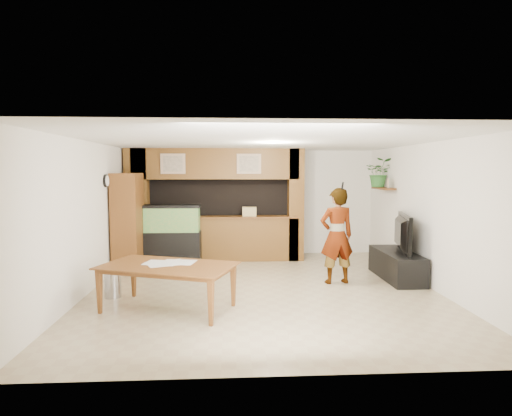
{
  "coord_description": "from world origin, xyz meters",
  "views": [
    {
      "loc": [
        -0.55,
        -7.42,
        2.1
      ],
      "look_at": [
        -0.09,
        0.6,
        1.39
      ],
      "focal_mm": 30.0,
      "sensor_mm": 36.0,
      "label": 1
    }
  ],
  "objects": [
    {
      "name": "photo_frame",
      "position": [
        2.85,
        1.69,
        1.82
      ],
      "size": [
        0.06,
        0.16,
        0.21
      ],
      "primitive_type": "cube",
      "rotation": [
        0.0,
        0.0,
        -0.22
      ],
      "color": "tan",
      "rests_on": "wall_shelf"
    },
    {
      "name": "newspaper_b",
      "position": [
        -1.62,
        -0.93,
        0.69
      ],
      "size": [
        0.57,
        0.47,
        0.01
      ],
      "primitive_type": "cube",
      "rotation": [
        0.0,
        0.0,
        -0.23
      ],
      "color": "silver",
      "rests_on": "dining_table"
    },
    {
      "name": "wall_left",
      "position": [
        -3.0,
        0.0,
        1.3
      ],
      "size": [
        0.0,
        6.5,
        6.5
      ],
      "primitive_type": "plane",
      "rotation": [
        1.57,
        0.0,
        1.57
      ],
      "color": "white",
      "rests_on": "floor"
    },
    {
      "name": "tv_stand",
      "position": [
        2.65,
        0.58,
        0.27
      ],
      "size": [
        0.59,
        1.6,
        0.53
      ],
      "primitive_type": "cube",
      "color": "black",
      "rests_on": "floor"
    },
    {
      "name": "newspaper_a",
      "position": [
        -1.55,
        -0.96,
        0.69
      ],
      "size": [
        0.68,
        0.6,
        0.01
      ],
      "primitive_type": "cube",
      "rotation": [
        0.0,
        0.0,
        0.41
      ],
      "color": "silver",
      "rests_on": "dining_table"
    },
    {
      "name": "wall_back",
      "position": [
        0.0,
        3.25,
        1.3
      ],
      "size": [
        6.0,
        0.0,
        6.0
      ],
      "primitive_type": "plane",
      "rotation": [
        1.57,
        0.0,
        0.0
      ],
      "color": "white",
      "rests_on": "floor"
    },
    {
      "name": "trash_can",
      "position": [
        -2.52,
        -0.36,
        0.25
      ],
      "size": [
        0.27,
        0.27,
        0.49
      ],
      "primitive_type": "cylinder",
      "color": "#B2B2B7",
      "rests_on": "floor"
    },
    {
      "name": "floor",
      "position": [
        0.0,
        0.0,
        0.0
      ],
      "size": [
        6.5,
        6.5,
        0.0
      ],
      "primitive_type": "plane",
      "color": "tan",
      "rests_on": "ground"
    },
    {
      "name": "counter_box",
      "position": [
        -0.13,
        2.45,
        1.15
      ],
      "size": [
        0.33,
        0.22,
        0.22
      ],
      "primitive_type": "cube",
      "rotation": [
        0.0,
        0.0,
        -0.02
      ],
      "color": "tan",
      "rests_on": "partition"
    },
    {
      "name": "aquarium",
      "position": [
        -1.84,
        1.95,
        0.66
      ],
      "size": [
        1.22,
        0.46,
        1.36
      ],
      "rotation": [
        0.0,
        0.0,
        -0.02
      ],
      "color": "black",
      "rests_on": "floor"
    },
    {
      "name": "microphone",
      "position": [
        1.45,
        0.16,
        1.82
      ],
      "size": [
        0.03,
        0.09,
        0.15
      ],
      "primitive_type": "cylinder",
      "rotation": [
        0.44,
        0.0,
        0.0
      ],
      "color": "black",
      "rests_on": "person"
    },
    {
      "name": "pantry_cabinet",
      "position": [
        -2.7,
        1.53,
        1.02
      ],
      "size": [
        0.51,
        0.84,
        2.04
      ],
      "primitive_type": "cube",
      "color": "brown",
      "rests_on": "floor"
    },
    {
      "name": "television",
      "position": [
        2.65,
        0.58,
        0.9
      ],
      "size": [
        0.46,
        1.28,
        0.73
      ],
      "primitive_type": "imported",
      "rotation": [
        0.0,
        0.0,
        1.34
      ],
      "color": "black",
      "rests_on": "tv_stand"
    },
    {
      "name": "dining_table",
      "position": [
        -1.52,
        -1.09,
        0.34
      ],
      "size": [
        2.21,
        1.69,
        0.69
      ],
      "primitive_type": "imported",
      "rotation": [
        0.0,
        0.0,
        -0.35
      ],
      "color": "brown",
      "rests_on": "floor"
    },
    {
      "name": "newspaper_c",
      "position": [
        -1.37,
        -0.89,
        0.69
      ],
      "size": [
        0.56,
        0.46,
        0.01
      ],
      "primitive_type": "cube",
      "rotation": [
        0.0,
        0.0,
        -0.21
      ],
      "color": "silver",
      "rests_on": "dining_table"
    },
    {
      "name": "person",
      "position": [
        1.4,
        0.32,
        0.89
      ],
      "size": [
        0.71,
        0.53,
        1.78
      ],
      "primitive_type": "imported",
      "rotation": [
        0.0,
        0.0,
        3.31
      ],
      "color": "#A38259",
      "rests_on": "floor"
    },
    {
      "name": "wall_shelf",
      "position": [
        2.85,
        1.95,
        1.7
      ],
      "size": [
        0.25,
        0.9,
        0.04
      ],
      "primitive_type": "cube",
      "color": "brown",
      "rests_on": "wall_right"
    },
    {
      "name": "potted_plant",
      "position": [
        2.82,
        2.15,
        2.05
      ],
      "size": [
        0.72,
        0.67,
        0.66
      ],
      "primitive_type": "imported",
      "rotation": [
        0.0,
        0.0,
        -0.32
      ],
      "color": "#2C6729",
      "rests_on": "wall_shelf"
    },
    {
      "name": "ceiling",
      "position": [
        0.0,
        0.0,
        2.6
      ],
      "size": [
        6.5,
        6.5,
        0.0
      ],
      "primitive_type": "plane",
      "color": "white",
      "rests_on": "wall_back"
    },
    {
      "name": "wall_clock",
      "position": [
        -2.97,
        1.0,
        1.9
      ],
      "size": [
        0.05,
        0.25,
        0.25
      ],
      "color": "black",
      "rests_on": "wall_left"
    },
    {
      "name": "wall_right",
      "position": [
        3.0,
        0.0,
        1.3
      ],
      "size": [
        0.0,
        6.5,
        6.5
      ],
      "primitive_type": "plane",
      "rotation": [
        1.57,
        0.0,
        -1.57
      ],
      "color": "white",
      "rests_on": "floor"
    },
    {
      "name": "partition",
      "position": [
        -0.95,
        2.64,
        1.31
      ],
      "size": [
        4.2,
        0.99,
        2.6
      ],
      "color": "brown",
      "rests_on": "floor"
    }
  ]
}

